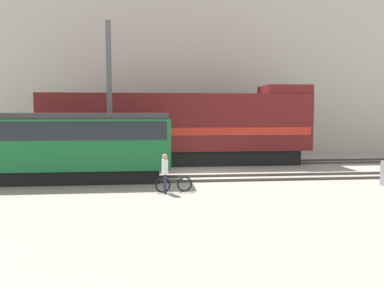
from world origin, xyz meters
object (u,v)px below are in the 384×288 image
Objects in this scene: person at (165,169)px; utility_pole_center at (109,98)px; streetcar at (76,143)px; freight_locomotive at (180,128)px; bicycle at (174,184)px.

utility_pole_center reaches higher than person.
utility_pole_center is (1.38, 2.92, 2.38)m from streetcar.
freight_locomotive is 10.71× the size of bicycle.
person is at bearing -35.68° from streetcar.
streetcar is 4.01m from utility_pole_center.
person is (4.41, -3.17, -0.95)m from streetcar.
freight_locomotive reaches higher than person.
utility_pole_center is at bearing -145.73° from freight_locomotive.
utility_pole_center is (-4.28, -2.92, 1.89)m from freight_locomotive.
streetcar is 5.50× the size of person.
bicycle is at bearing -95.52° from freight_locomotive.
person is at bearing -63.47° from utility_pole_center.
person is 7.57m from utility_pole_center.
freight_locomotive is 1.86× the size of streetcar.
bicycle is (-0.85, -8.80, -2.15)m from freight_locomotive.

